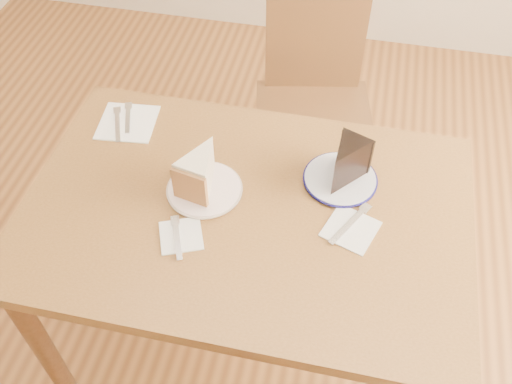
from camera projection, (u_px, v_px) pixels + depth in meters
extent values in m
plane|color=#553116|center=(248.00, 337.00, 2.10)|extent=(4.00, 4.00, 0.00)
cube|color=#4B2F14|center=(246.00, 212.00, 1.55)|extent=(1.20, 0.80, 0.04)
cylinder|color=#392011|center=(44.00, 349.00, 1.69)|extent=(0.06, 0.06, 0.71)
cylinder|color=#392011|center=(126.00, 182.00, 2.12)|extent=(0.06, 0.06, 0.71)
cylinder|color=#392011|center=(421.00, 232.00, 1.97)|extent=(0.06, 0.06, 0.71)
cube|color=#3A2211|center=(314.00, 121.00, 2.17)|extent=(0.52, 0.52, 0.04)
cylinder|color=#3A2211|center=(350.00, 135.00, 2.48)|extent=(0.04, 0.04, 0.45)
cylinder|color=#3A2211|center=(264.00, 134.00, 2.48)|extent=(0.04, 0.04, 0.45)
cylinder|color=#3A2211|center=(359.00, 200.00, 2.24)|extent=(0.04, 0.04, 0.45)
cylinder|color=#3A2211|center=(264.00, 200.00, 2.24)|extent=(0.04, 0.04, 0.45)
cube|color=#3A2211|center=(315.00, 42.00, 2.14)|extent=(0.37, 0.11, 0.39)
cylinder|color=white|center=(205.00, 189.00, 1.57)|extent=(0.20, 0.20, 0.01)
cylinder|color=silver|center=(340.00, 179.00, 1.59)|extent=(0.20, 0.20, 0.01)
cube|color=white|center=(181.00, 236.00, 1.47)|extent=(0.14, 0.14, 0.00)
cube|color=white|center=(351.00, 229.00, 1.48)|extent=(0.16, 0.16, 0.00)
cube|color=white|center=(128.00, 122.00, 1.75)|extent=(0.19, 0.19, 0.00)
cube|color=silver|center=(177.00, 238.00, 1.46)|extent=(0.07, 0.13, 0.00)
cube|color=silver|center=(350.00, 224.00, 1.49)|extent=(0.10, 0.16, 0.00)
cube|color=silver|center=(128.00, 118.00, 1.76)|extent=(0.06, 0.14, 0.00)
cube|color=silver|center=(118.00, 125.00, 1.74)|extent=(0.07, 0.15, 0.00)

